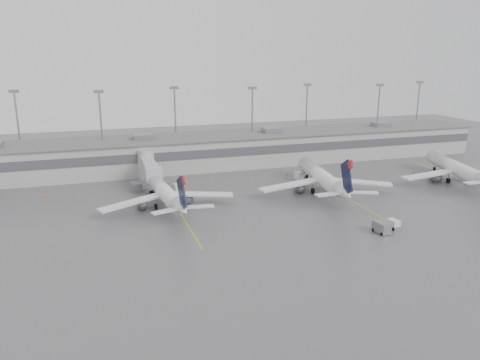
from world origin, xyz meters
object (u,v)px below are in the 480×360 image
object	(u,v)px
jet_mid_left	(165,192)
jet_far_right	(458,169)
jet_mid_right	(323,177)
baggage_tug	(393,225)

from	to	relation	value
jet_mid_left	jet_far_right	bearing A→B (deg)	-7.57
jet_mid_right	jet_far_right	bearing A→B (deg)	4.93
jet_mid_left	jet_mid_right	xyz separation A→B (m)	(34.17, -0.35, 0.31)
jet_far_right	baggage_tug	bearing A→B (deg)	-132.71
jet_mid_right	jet_far_right	xyz separation A→B (m)	(33.84, -2.35, -0.06)
jet_mid_left	baggage_tug	bearing A→B (deg)	-38.84
baggage_tug	jet_mid_left	bearing A→B (deg)	139.84
jet_mid_right	baggage_tug	world-z (taller)	jet_mid_right
jet_mid_left	jet_far_right	size ratio (longest dim) A/B	0.94
jet_far_right	baggage_tug	world-z (taller)	jet_far_right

